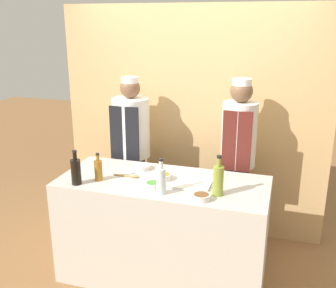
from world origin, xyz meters
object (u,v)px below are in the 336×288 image
at_px(sauce_bowl_purple, 142,167).
at_px(bottle_clear, 161,180).
at_px(sauce_bowl_brown, 201,197).
at_px(chef_left, 132,153).
at_px(cutting_board, 193,184).
at_px(sauce_bowl_orange, 163,177).
at_px(bottle_amber, 98,170).
at_px(bottle_soy, 76,171).
at_px(sauce_bowl_green, 153,184).
at_px(wooden_spoon, 129,176).
at_px(bottle_oil, 218,180).
at_px(chef_right, 238,160).

bearing_deg(sauce_bowl_purple, bottle_clear, -53.61).
relative_size(sauce_bowl_brown, chef_left, 0.08).
bearing_deg(cutting_board, sauce_bowl_orange, 172.19).
relative_size(sauce_bowl_brown, sauce_bowl_orange, 1.04).
bearing_deg(bottle_amber, bottle_soy, -137.55).
xyz_separation_m(sauce_bowl_orange, bottle_amber, (-0.52, -0.17, 0.07)).
bearing_deg(sauce_bowl_brown, bottle_soy, -179.46).
distance_m(sauce_bowl_green, bottle_clear, 0.17).
bearing_deg(wooden_spoon, sauce_bowl_orange, 6.29).
relative_size(bottle_oil, wooden_spoon, 1.37).
height_order(bottle_amber, chef_left, chef_left).
relative_size(cutting_board, bottle_soy, 0.98).
xyz_separation_m(sauce_bowl_brown, sauce_bowl_green, (-0.43, 0.12, -0.00)).
distance_m(sauce_bowl_purple, chef_right, 0.93).
relative_size(sauce_bowl_green, cutting_board, 0.46).
bearing_deg(sauce_bowl_brown, chef_left, 135.79).
xyz_separation_m(sauce_bowl_purple, bottle_amber, (-0.26, -0.34, 0.07)).
relative_size(bottle_clear, bottle_amber, 1.21).
distance_m(sauce_bowl_brown, bottle_oil, 0.19).
bearing_deg(chef_right, sauce_bowl_purple, -150.77).
bearing_deg(chef_left, bottle_amber, -88.35).
relative_size(cutting_board, bottle_amber, 1.19).
bearing_deg(bottle_amber, cutting_board, 9.50).
height_order(cutting_board, chef_left, chef_left).
bearing_deg(bottle_amber, chef_right, 36.69).
relative_size(bottle_oil, chef_right, 0.19).
distance_m(bottle_clear, chef_right, 1.02).
height_order(sauce_bowl_green, bottle_clear, bottle_clear).
bearing_deg(bottle_amber, sauce_bowl_orange, 18.23).
height_order(cutting_board, wooden_spoon, wooden_spoon).
relative_size(bottle_soy, chef_right, 0.17).
bearing_deg(chef_left, sauce_bowl_brown, -44.21).
height_order(sauce_bowl_green, bottle_amber, bottle_amber).
bearing_deg(bottle_oil, bottle_clear, -165.71).
height_order(bottle_amber, chef_right, chef_right).
relative_size(sauce_bowl_brown, wooden_spoon, 0.60).
height_order(sauce_bowl_green, cutting_board, sauce_bowl_green).
relative_size(bottle_amber, chef_left, 0.14).
xyz_separation_m(sauce_bowl_brown, chef_right, (0.15, 0.91, -0.01)).
bearing_deg(bottle_clear, sauce_bowl_orange, 105.23).
bearing_deg(sauce_bowl_orange, wooden_spoon, -173.71).
bearing_deg(sauce_bowl_green, chef_left, 122.64).
distance_m(sauce_bowl_purple, bottle_clear, 0.56).
distance_m(bottle_oil, bottle_clear, 0.44).
relative_size(bottle_soy, wooden_spoon, 1.24).
distance_m(sauce_bowl_brown, sauce_bowl_green, 0.44).
relative_size(sauce_bowl_green, chef_left, 0.08).
bearing_deg(bottle_oil, wooden_spoon, 170.61).
relative_size(sauce_bowl_purple, sauce_bowl_green, 1.14).
xyz_separation_m(sauce_bowl_green, bottle_oil, (0.53, 0.01, 0.10)).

